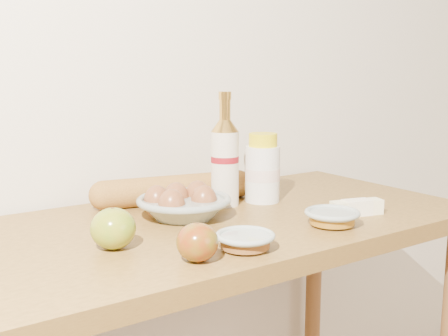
{
  "coord_description": "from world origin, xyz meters",
  "views": [
    {
      "loc": [
        -0.68,
        0.16,
        1.24
      ],
      "look_at": [
        0.0,
        1.15,
        1.02
      ],
      "focal_mm": 45.0,
      "sensor_mm": 36.0,
      "label": 1
    }
  ],
  "objects_px": {
    "table": "(217,270)",
    "cream_bottle": "(263,170)",
    "bourbon_bottle": "(225,160)",
    "egg_bowl": "(183,204)",
    "baguette": "(174,189)"
  },
  "relations": [
    {
      "from": "table",
      "to": "cream_bottle",
      "type": "xyz_separation_m",
      "value": [
        0.19,
        0.07,
        0.2
      ]
    },
    {
      "from": "table",
      "to": "bourbon_bottle",
      "type": "height_order",
      "value": "bourbon_bottle"
    },
    {
      "from": "egg_bowl",
      "to": "baguette",
      "type": "xyz_separation_m",
      "value": [
        0.05,
        0.13,
        0.0
      ]
    },
    {
      "from": "bourbon_bottle",
      "to": "egg_bowl",
      "type": "bearing_deg",
      "value": -162.45
    },
    {
      "from": "table",
      "to": "egg_bowl",
      "type": "relative_size",
      "value": 5.25
    },
    {
      "from": "table",
      "to": "cream_bottle",
      "type": "bearing_deg",
      "value": 20.84
    },
    {
      "from": "bourbon_bottle",
      "to": "baguette",
      "type": "height_order",
      "value": "bourbon_bottle"
    },
    {
      "from": "cream_bottle",
      "to": "egg_bowl",
      "type": "bearing_deg",
      "value": -179.86
    },
    {
      "from": "table",
      "to": "baguette",
      "type": "bearing_deg",
      "value": 91.73
    },
    {
      "from": "bourbon_bottle",
      "to": "cream_bottle",
      "type": "distance_m",
      "value": 0.11
    },
    {
      "from": "cream_bottle",
      "to": "egg_bowl",
      "type": "relative_size",
      "value": 0.76
    },
    {
      "from": "cream_bottle",
      "to": "table",
      "type": "bearing_deg",
      "value": -164.36
    },
    {
      "from": "bourbon_bottle",
      "to": "egg_bowl",
      "type": "relative_size",
      "value": 1.22
    },
    {
      "from": "cream_bottle",
      "to": "egg_bowl",
      "type": "xyz_separation_m",
      "value": [
        -0.25,
        -0.02,
        -0.05
      ]
    },
    {
      "from": "egg_bowl",
      "to": "cream_bottle",
      "type": "bearing_deg",
      "value": 5.33
    }
  ]
}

